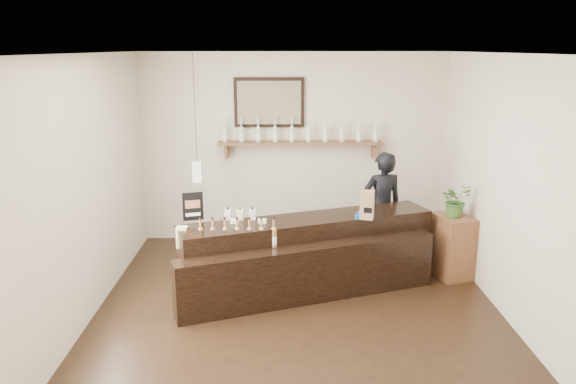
# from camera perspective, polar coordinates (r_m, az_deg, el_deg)

# --- Properties ---
(ground) EXTENTS (5.00, 5.00, 0.00)m
(ground) POSITION_cam_1_polar(r_m,az_deg,el_deg) (6.41, 1.02, -11.99)
(ground) COLOR black
(ground) RESTS_ON ground
(room_shell) EXTENTS (5.00, 5.00, 5.00)m
(room_shell) POSITION_cam_1_polar(r_m,az_deg,el_deg) (5.85, 1.09, 3.10)
(room_shell) COLOR beige
(room_shell) RESTS_ON ground
(back_wall_decor) EXTENTS (2.66, 0.96, 1.69)m
(back_wall_decor) POSITION_cam_1_polar(r_m,az_deg,el_deg) (8.18, -0.57, 6.79)
(back_wall_decor) COLOR brown
(back_wall_decor) RESTS_ON ground
(counter) EXTENTS (3.12, 1.85, 1.02)m
(counter) POSITION_cam_1_polar(r_m,az_deg,el_deg) (6.79, 2.03, -6.66)
(counter) COLOR black
(counter) RESTS_ON ground
(promo_sign) EXTENTS (0.24, 0.08, 0.34)m
(promo_sign) POSITION_cam_1_polar(r_m,az_deg,el_deg) (6.70, -9.64, -1.45)
(promo_sign) COLOR black
(promo_sign) RESTS_ON counter
(paper_bag) EXTENTS (0.19, 0.16, 0.35)m
(paper_bag) POSITION_cam_1_polar(r_m,az_deg,el_deg) (6.72, 8.05, -1.31)
(paper_bag) COLOR #9E7A4C
(paper_bag) RESTS_ON counter
(tape_dispenser) EXTENTS (0.12, 0.06, 0.10)m
(tape_dispenser) POSITION_cam_1_polar(r_m,az_deg,el_deg) (6.74, 7.31, -2.44)
(tape_dispenser) COLOR #1758A6
(tape_dispenser) RESTS_ON counter
(side_cabinet) EXTENTS (0.52, 0.63, 0.80)m
(side_cabinet) POSITION_cam_1_polar(r_m,az_deg,el_deg) (7.49, 16.34, -5.28)
(side_cabinet) COLOR brown
(side_cabinet) RESTS_ON ground
(potted_plant) EXTENTS (0.48, 0.45, 0.42)m
(potted_plant) POSITION_cam_1_polar(r_m,az_deg,el_deg) (7.31, 16.67, -0.78)
(potted_plant) COLOR #396428
(potted_plant) RESTS_ON side_cabinet
(shopkeeper) EXTENTS (0.70, 0.53, 1.72)m
(shopkeeper) POSITION_cam_1_polar(r_m,az_deg,el_deg) (7.68, 9.54, -0.80)
(shopkeeper) COLOR black
(shopkeeper) RESTS_ON ground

